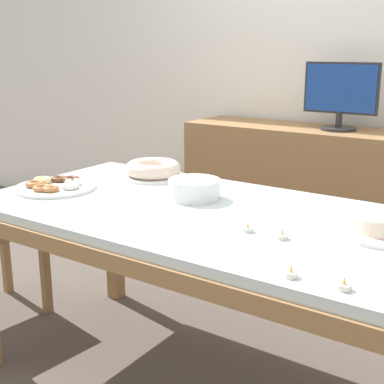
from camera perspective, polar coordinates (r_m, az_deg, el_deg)
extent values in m
cube|color=white|center=(3.43, 17.52, 13.79)|extent=(8.00, 0.10, 2.60)
cube|color=silver|center=(2.00, 1.91, -2.49)|extent=(1.82, 0.90, 0.04)
cube|color=olive|center=(1.69, -5.98, -7.66)|extent=(1.86, 0.08, 0.06)
cube|color=olive|center=(2.37, 7.45, -0.99)|extent=(1.86, 0.08, 0.06)
cube|color=olive|center=(2.58, -15.03, -0.07)|extent=(0.08, 0.94, 0.06)
cube|color=olive|center=(2.93, -8.30, -4.85)|extent=(0.07, 0.07, 0.69)
cube|color=olive|center=(2.88, -15.37, -8.24)|extent=(0.04, 0.04, 0.45)
cube|color=olive|center=(3.18, -19.29, -6.28)|extent=(0.04, 0.04, 0.45)
cube|color=olive|center=(3.27, 14.78, -1.30)|extent=(1.84, 0.44, 0.89)
cylinder|color=#262628|center=(3.18, 15.27, 6.54)|extent=(0.20, 0.20, 0.02)
cylinder|color=#262628|center=(3.17, 15.34, 7.49)|extent=(0.04, 0.04, 0.09)
cube|color=#262628|center=(3.15, 15.56, 10.64)|extent=(0.42, 0.02, 0.28)
cube|color=navy|center=(3.14, 15.49, 10.63)|extent=(0.40, 0.00, 0.26)
cylinder|color=white|center=(1.85, 19.66, -4.08)|extent=(0.32, 0.32, 0.01)
cylinder|color=beige|center=(1.84, 19.75, -3.17)|extent=(0.19, 0.19, 0.05)
cylinder|color=white|center=(1.83, 19.82, -2.35)|extent=(0.19, 0.19, 0.01)
cylinder|color=white|center=(2.50, -4.17, 1.66)|extent=(0.29, 0.29, 0.01)
torus|color=beige|center=(2.49, -4.19, 2.54)|extent=(0.26, 0.26, 0.07)
cylinder|color=white|center=(2.37, -14.39, 0.47)|extent=(0.34, 0.34, 0.01)
torus|color=white|center=(2.30, -12.83, 0.62)|extent=(0.08, 0.08, 0.02)
torus|color=white|center=(2.36, -12.56, 1.01)|extent=(0.07, 0.07, 0.02)
torus|color=brown|center=(2.41, -12.78, 1.30)|extent=(0.08, 0.08, 0.03)
torus|color=brown|center=(2.44, -14.02, 1.37)|extent=(0.07, 0.07, 0.02)
torus|color=#EAD184|center=(2.43, -15.69, 1.22)|extent=(0.08, 0.08, 0.03)
torus|color=#B27042|center=(2.37, -16.38, 0.84)|extent=(0.08, 0.08, 0.02)
torus|color=#B27042|center=(2.30, -15.68, 0.42)|extent=(0.08, 0.08, 0.02)
torus|color=#B27042|center=(2.28, -14.85, 0.34)|extent=(0.07, 0.07, 0.02)
cylinder|color=white|center=(2.15, 0.25, -0.58)|extent=(0.21, 0.21, 0.01)
cylinder|color=white|center=(2.15, 0.25, -0.32)|extent=(0.21, 0.21, 0.01)
cylinder|color=white|center=(2.14, 0.26, -0.06)|extent=(0.21, 0.21, 0.01)
cylinder|color=white|center=(2.14, 0.26, 0.19)|extent=(0.21, 0.21, 0.01)
cylinder|color=white|center=(2.14, 0.26, 0.45)|extent=(0.21, 0.21, 0.01)
cylinder|color=white|center=(2.14, 0.26, 0.71)|extent=(0.21, 0.21, 0.01)
cylinder|color=white|center=(2.13, 0.26, 0.97)|extent=(0.21, 0.21, 0.01)
cylinder|color=white|center=(2.13, 0.26, 1.23)|extent=(0.21, 0.21, 0.01)
cylinder|color=silver|center=(1.77, 5.96, -3.99)|extent=(0.04, 0.04, 0.02)
cylinder|color=white|center=(1.77, 5.96, -3.80)|extent=(0.03, 0.03, 0.00)
cone|color=#F9B74C|center=(1.77, 5.97, -3.41)|extent=(0.01, 0.01, 0.02)
cylinder|color=silver|center=(1.41, 15.88, -9.71)|extent=(0.04, 0.04, 0.02)
cylinder|color=white|center=(1.41, 15.90, -9.49)|extent=(0.03, 0.03, 0.00)
cone|color=#F9B74C|center=(1.40, 15.94, -9.00)|extent=(0.01, 0.01, 0.02)
cylinder|color=silver|center=(1.72, 9.58, -4.72)|extent=(0.04, 0.04, 0.02)
cylinder|color=white|center=(1.72, 9.59, -4.53)|extent=(0.03, 0.03, 0.00)
cone|color=#F9B74C|center=(1.71, 9.61, -4.12)|extent=(0.01, 0.01, 0.02)
cylinder|color=silver|center=(1.45, 10.50, -8.64)|extent=(0.04, 0.04, 0.02)
cylinder|color=white|center=(1.45, 10.52, -8.42)|extent=(0.03, 0.03, 0.00)
cone|color=#F9B74C|center=(1.44, 10.54, -7.95)|extent=(0.01, 0.01, 0.02)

